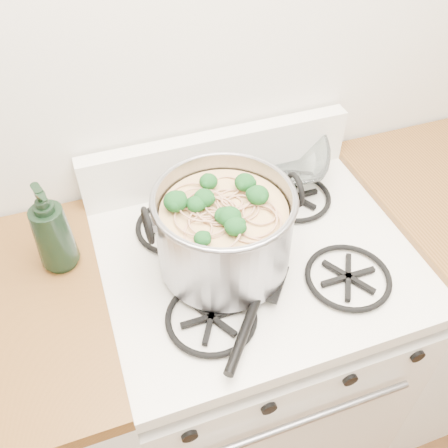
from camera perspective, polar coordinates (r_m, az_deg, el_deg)
gas_range at (r=1.62m, az=3.06°, el=-14.43°), size 0.76×0.66×0.92m
counter_left at (r=1.57m, az=-15.36°, el=-18.69°), size 0.25×0.65×0.92m
stock_pot at (r=1.12m, az=-0.00°, el=-0.81°), size 0.35×0.32×0.21m
spatula at (r=1.15m, az=4.65°, el=-6.19°), size 0.42×0.42×0.02m
glass_bowl at (r=1.45m, az=5.49°, el=6.92°), size 0.17×0.17×0.03m
bottle at (r=1.18m, az=-19.21°, el=-0.41°), size 0.11×0.12×0.24m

